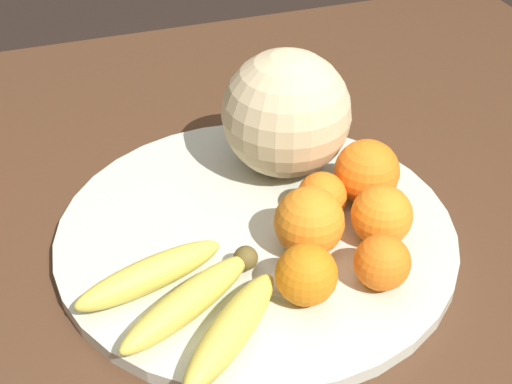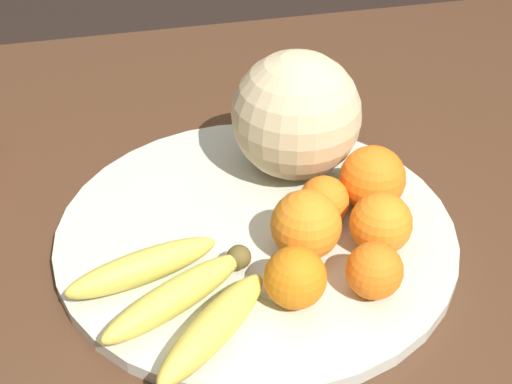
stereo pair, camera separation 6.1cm
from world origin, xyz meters
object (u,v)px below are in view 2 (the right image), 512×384
object	(u,v)px
melon	(296,115)
orange_top_small	(374,271)
orange_back_left	(295,278)
orange_back_right	(324,201)
banana_bunch	(178,296)
produce_tag	(288,270)
kitchen_table	(268,277)
orange_front_right	(372,178)
orange_front_left	(306,225)
orange_mid_center	(381,223)
fruit_bowl	(256,233)

from	to	relation	value
melon	orange_top_small	world-z (taller)	melon
orange_back_left	orange_back_right	bearing A→B (deg)	60.18
banana_bunch	produce_tag	distance (m)	0.12
orange_back_left	orange_top_small	world-z (taller)	orange_back_left
kitchen_table	melon	size ratio (longest dim) A/B	8.32
banana_bunch	orange_front_right	size ratio (longest dim) A/B	2.75
melon	orange_back_right	xyz separation A→B (m)	(0.00, -0.10, -0.05)
orange_back_left	orange_front_right	bearing A→B (deg)	45.35
orange_front_left	orange_front_right	size ratio (longest dim) A/B	0.99
orange_mid_center	orange_top_small	xyz separation A→B (m)	(-0.03, -0.06, -0.00)
orange_back_right	orange_mid_center	bearing A→B (deg)	-52.42
orange_back_left	produce_tag	bearing A→B (deg)	83.70
kitchen_table	orange_front_left	xyz separation A→B (m)	(0.02, -0.09, 0.15)
fruit_bowl	orange_back_right	distance (m)	0.08
fruit_bowl	orange_back_left	xyz separation A→B (m)	(0.01, -0.12, 0.04)
fruit_bowl	orange_front_left	xyz separation A→B (m)	(0.04, -0.05, 0.04)
banana_bunch	orange_back_right	bearing A→B (deg)	179.43
fruit_bowl	orange_front_right	xyz separation A→B (m)	(0.14, 0.01, 0.04)
kitchen_table	orange_front_right	size ratio (longest dim) A/B	17.07
banana_bunch	orange_front_left	xyz separation A→B (m)	(0.14, 0.05, 0.02)
orange_mid_center	produce_tag	bearing A→B (deg)	-172.55
kitchen_table	produce_tag	xyz separation A→B (m)	(-0.01, -0.11, 0.11)
orange_back_right	orange_front_right	bearing A→B (deg)	13.57
banana_bunch	melon	bearing A→B (deg)	-160.21
melon	orange_back_right	size ratio (longest dim) A/B	2.75
fruit_bowl	melon	bearing A→B (deg)	54.13
orange_back_right	produce_tag	world-z (taller)	orange_back_right
kitchen_table	orange_mid_center	bearing A→B (deg)	-44.91
produce_tag	melon	bearing A→B (deg)	24.70
orange_mid_center	orange_front_right	bearing A→B (deg)	76.43
melon	banana_bunch	size ratio (longest dim) A/B	0.75
kitchen_table	orange_front_right	distance (m)	0.19
orange_back_left	orange_top_small	size ratio (longest dim) A/B	1.08
fruit_bowl	orange_front_right	size ratio (longest dim) A/B	5.90
orange_back_left	orange_back_right	distance (m)	0.13
banana_bunch	produce_tag	bearing A→B (deg)	163.61
fruit_bowl	orange_mid_center	distance (m)	0.14
kitchen_table	orange_front_left	size ratio (longest dim) A/B	17.20
orange_back_left	produce_tag	xyz separation A→B (m)	(0.00, 0.04, -0.03)
fruit_bowl	orange_front_right	distance (m)	0.15
kitchen_table	orange_back_right	world-z (taller)	orange_back_right
melon	orange_front_left	xyz separation A→B (m)	(-0.03, -0.15, -0.04)
melon	orange_mid_center	xyz separation A→B (m)	(0.05, -0.16, -0.04)
fruit_bowl	orange_back_right	size ratio (longest dim) A/B	7.93
melon	orange_mid_center	world-z (taller)	melon
orange_front_left	produce_tag	size ratio (longest dim) A/B	0.83
orange_mid_center	orange_back_left	world-z (taller)	orange_mid_center
orange_front_right	banana_bunch	bearing A→B (deg)	-154.51
banana_bunch	orange_top_small	size ratio (longest dim) A/B	3.61
fruit_bowl	banana_bunch	world-z (taller)	banana_bunch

